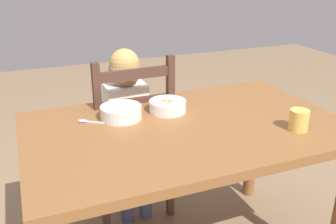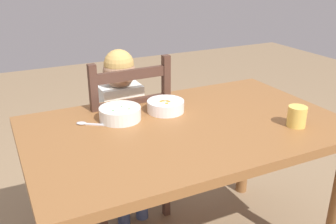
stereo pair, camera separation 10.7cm
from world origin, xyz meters
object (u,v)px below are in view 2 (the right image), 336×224
bowl_of_peas (120,113)px  drinking_cup (297,116)px  child_figure (123,111)px  spoon (86,124)px  bowl_of_carrots (166,106)px  dining_table (186,145)px  dining_chair (124,141)px

bowl_of_peas → drinking_cup: size_ratio=2.09×
child_figure → spoon: 0.39m
bowl_of_peas → spoon: size_ratio=1.48×
bowl_of_peas → drinking_cup: (0.65, -0.40, 0.01)m
spoon → drinking_cup: (0.81, -0.41, 0.04)m
bowl_of_carrots → spoon: size_ratio=1.39×
dining_table → spoon: spoon is taller
dining_chair → drinking_cup: dining_chair is taller
dining_chair → spoon: size_ratio=7.61×
dining_table → dining_chair: size_ratio=1.44×
bowl_of_peas → dining_chair: bearing=69.1°
dining_table → drinking_cup: size_ratio=15.43×
child_figure → spoon: bearing=-133.8°
dining_table → bowl_of_peas: (-0.24, 0.18, 0.13)m
dining_table → drinking_cup: drinking_cup is taller
bowl_of_carrots → child_figure: bearing=111.1°
bowl_of_peas → spoon: (-0.15, 0.02, -0.03)m
dining_chair → drinking_cup: (0.54, -0.70, 0.31)m
dining_chair → spoon: (-0.27, -0.28, 0.27)m
bowl_of_peas → spoon: bearing=174.2°
dining_table → bowl_of_peas: 0.33m
drinking_cup → bowl_of_peas: bearing=148.6°
dining_table → bowl_of_carrots: bowl_of_carrots is taller
dining_table → spoon: 0.45m
bowl_of_carrots → spoon: bearing=177.7°
spoon → child_figure: bearing=46.2°
dining_table → bowl_of_peas: bearing=143.9°
bowl_of_peas → bowl_of_carrots: bearing=-0.0°
spoon → drinking_cup: bearing=-27.2°
spoon → drinking_cup: 0.91m
dining_chair → spoon: bearing=-133.2°
drinking_cup → dining_table: bearing=151.7°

